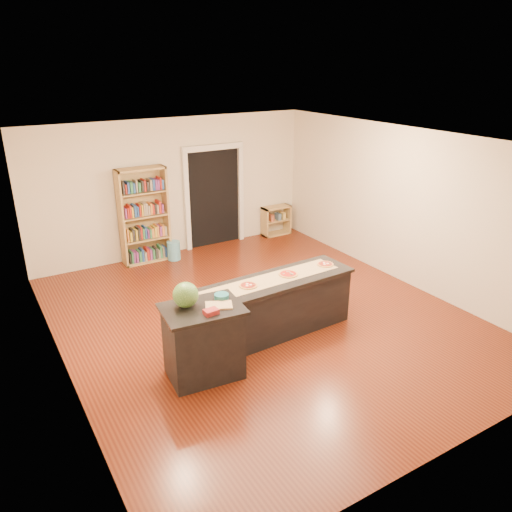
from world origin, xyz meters
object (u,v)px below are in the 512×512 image
side_counter (204,342)px  kitchen_island (269,308)px  bookshelf (144,216)px  waste_bin (174,251)px  low_shelf (276,220)px  watermelon (186,295)px

side_counter → kitchen_island: bearing=24.6°
bookshelf → waste_bin: (0.50, -0.21, -0.77)m
kitchen_island → low_shelf: 4.59m
waste_bin → bookshelf: bearing=156.7°
low_shelf → waste_bin: size_ratio=1.76×
low_shelf → watermelon: bearing=-134.5°
side_counter → low_shelf: (3.88, 4.22, -0.16)m
bookshelf → watermelon: bookshelf is taller
kitchen_island → low_shelf: bearing=53.1°
low_shelf → side_counter: bearing=-132.5°
side_counter → bookshelf: bearing=86.2°
bookshelf → low_shelf: bookshelf is taller
waste_bin → watermelon: bearing=-109.4°
waste_bin → low_shelf: bearing=5.1°
bookshelf → kitchen_island: bearing=-81.4°
side_counter → bookshelf: bookshelf is taller
side_counter → bookshelf: size_ratio=0.52×
bookshelf → waste_bin: 0.94m
kitchen_island → bookshelf: bearing=96.1°
low_shelf → waste_bin: (-2.67, -0.24, -0.15)m
kitchen_island → low_shelf: size_ratio=3.92×
kitchen_island → waste_bin: size_ratio=6.88×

